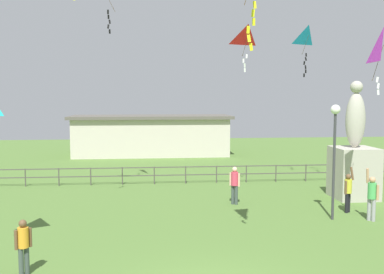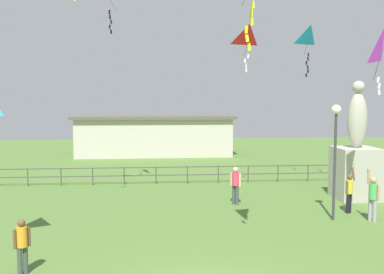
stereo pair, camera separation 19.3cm
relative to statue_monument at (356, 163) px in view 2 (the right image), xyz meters
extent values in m
cube|color=#B2AD9E|center=(0.00, 0.00, -0.49)|extent=(1.85, 1.85, 2.37)
ellipsoid|color=#B2AD9E|center=(0.00, 0.00, 1.96)|extent=(0.90, 0.76, 2.53)
sphere|color=#B2AD9E|center=(0.00, 0.00, 3.47)|extent=(0.56, 0.56, 0.56)
cylinder|color=#38383D|center=(-2.45, -3.41, 0.36)|extent=(0.10, 0.10, 4.08)
sphere|color=white|center=(-2.45, -3.41, 2.55)|extent=(0.36, 0.36, 0.36)
cylinder|color=#3F4C47|center=(-12.66, -7.72, -1.29)|extent=(0.13, 0.13, 0.76)
cylinder|color=#3F4C47|center=(-12.79, -7.81, -1.29)|extent=(0.13, 0.13, 0.76)
cylinder|color=orange|center=(-12.73, -7.77, -0.65)|extent=(0.28, 0.28, 0.54)
sphere|color=brown|center=(-12.73, -7.77, -0.27)|extent=(0.20, 0.20, 0.20)
cylinder|color=brown|center=(-12.57, -7.66, -0.68)|extent=(0.08, 0.08, 0.51)
cylinder|color=brown|center=(-12.88, -7.87, -0.68)|extent=(0.08, 0.08, 0.51)
cylinder|color=#3F4C47|center=(-5.81, -0.65, -1.26)|extent=(0.14, 0.14, 0.84)
cylinder|color=#3F4C47|center=(-5.68, -0.74, -1.26)|extent=(0.14, 0.14, 0.84)
cylinder|color=#D83F59|center=(-5.74, -0.69, -0.54)|extent=(0.31, 0.31, 0.59)
sphere|color=beige|center=(-5.74, -0.69, -0.13)|extent=(0.23, 0.23, 0.23)
cylinder|color=beige|center=(-5.91, -0.57, -0.57)|extent=(0.09, 0.09, 0.56)
cylinder|color=beige|center=(-5.58, -0.82, -0.57)|extent=(0.09, 0.09, 0.56)
cylinder|color=#99999E|center=(-1.12, -3.67, -1.25)|extent=(0.15, 0.15, 0.86)
cylinder|color=#99999E|center=(-1.01, -3.80, -1.25)|extent=(0.15, 0.15, 0.86)
cylinder|color=#4CB259|center=(-1.07, -3.73, -0.51)|extent=(0.31, 0.31, 0.61)
sphere|color=tan|center=(-1.07, -3.73, -0.09)|extent=(0.23, 0.23, 0.23)
cylinder|color=tan|center=(-1.17, -3.54, 0.03)|extent=(0.18, 0.18, 0.58)
cylinder|color=tan|center=(-0.93, -3.89, -0.55)|extent=(0.09, 0.09, 0.58)
cylinder|color=black|center=(-1.36, -2.43, -1.27)|extent=(0.14, 0.14, 0.80)
cylinder|color=black|center=(-1.48, -2.52, -1.27)|extent=(0.14, 0.14, 0.80)
cylinder|color=gold|center=(-1.42, -2.47, -0.59)|extent=(0.29, 0.29, 0.57)
sphere|color=brown|center=(-1.42, -2.47, -0.20)|extent=(0.22, 0.22, 0.22)
cylinder|color=brown|center=(-1.23, -2.39, -0.09)|extent=(0.18, 0.20, 0.54)
cylinder|color=brown|center=(-1.57, -2.59, -0.62)|extent=(0.09, 0.09, 0.54)
pyramid|color=red|center=(-4.74, 1.39, 5.92)|extent=(1.20, 0.88, 0.94)
cylinder|color=#4C381E|center=(-4.83, 1.65, 5.46)|extent=(0.20, 0.54, 0.94)
cube|color=white|center=(-4.74, 1.69, 4.97)|extent=(0.10, 0.03, 0.20)
cube|color=white|center=(-4.92, 1.61, 4.75)|extent=(0.08, 0.01, 0.20)
cube|color=white|center=(-4.85, 1.64, 4.53)|extent=(0.10, 0.04, 0.20)
cube|color=white|center=(-4.84, 1.65, 4.31)|extent=(0.10, 0.02, 0.20)
cylinder|color=#4C381E|center=(-1.30, -4.23, 4.22)|extent=(0.37, 0.05, 1.27)
cube|color=white|center=(-1.30, -4.23, 3.63)|extent=(0.12, 0.03, 0.21)
cube|color=white|center=(-1.23, -4.20, 3.41)|extent=(0.11, 0.04, 0.21)
cube|color=white|center=(-1.22, -4.19, 3.19)|extent=(0.09, 0.04, 0.20)
cube|color=yellow|center=(-6.62, -7.70, 5.43)|extent=(0.09, 0.04, 0.20)
cube|color=yellow|center=(-6.67, -7.72, 5.21)|extent=(0.10, 0.01, 0.20)
cube|color=yellow|center=(-6.65, -7.71, 4.99)|extent=(0.09, 0.03, 0.20)
cube|color=yellow|center=(-6.81, -7.79, 4.77)|extent=(0.09, 0.03, 0.20)
cube|color=yellow|center=(-6.78, -7.78, 4.55)|extent=(0.10, 0.05, 0.20)
cube|color=yellow|center=(-6.72, -7.74, 4.33)|extent=(0.11, 0.02, 0.21)
cube|color=black|center=(-11.28, 1.49, 6.91)|extent=(0.09, 0.02, 0.20)
cube|color=black|center=(-11.26, 1.50, 6.69)|extent=(0.09, 0.02, 0.20)
cube|color=black|center=(-11.22, 1.52, 6.47)|extent=(0.11, 0.05, 0.21)
cube|color=black|center=(-11.28, 1.49, 6.25)|extent=(0.11, 0.04, 0.21)
cube|color=black|center=(-11.22, 1.52, 6.03)|extent=(0.09, 0.02, 0.20)
pyramid|color=#198CD1|center=(-0.96, 3.68, 6.29)|extent=(1.15, 0.87, 1.00)
cylinder|color=#4C381E|center=(-1.05, 3.91, 5.79)|extent=(0.21, 0.50, 1.00)
cube|color=black|center=(-0.97, 3.95, 5.29)|extent=(0.08, 0.05, 0.20)
cube|color=black|center=(-0.99, 3.94, 5.07)|extent=(0.11, 0.04, 0.21)
cube|color=black|center=(-1.09, 3.89, 4.85)|extent=(0.10, 0.03, 0.20)
cube|color=black|center=(-1.00, 3.94, 4.63)|extent=(0.11, 0.02, 0.21)
cube|color=black|center=(-0.98, 3.95, 4.41)|extent=(0.08, 0.01, 0.20)
cube|color=black|center=(-1.09, 3.90, 4.19)|extent=(0.09, 0.05, 0.20)
cylinder|color=#4C4742|center=(-15.96, 4.13, -1.20)|extent=(0.06, 0.06, 0.95)
cylinder|color=#4C4742|center=(-14.24, 4.13, -1.20)|extent=(0.06, 0.06, 0.95)
cylinder|color=#4C4742|center=(-12.58, 4.13, -1.20)|extent=(0.06, 0.06, 0.95)
cylinder|color=#4C4742|center=(-10.91, 4.13, -1.20)|extent=(0.06, 0.06, 0.95)
cylinder|color=#4C4742|center=(-9.20, 4.13, -1.20)|extent=(0.06, 0.06, 0.95)
cylinder|color=#4C4742|center=(-7.50, 4.13, -1.20)|extent=(0.06, 0.06, 0.95)
cylinder|color=#4C4742|center=(-5.81, 4.13, -1.20)|extent=(0.06, 0.06, 0.95)
cylinder|color=#4C4742|center=(-4.15, 4.13, -1.20)|extent=(0.06, 0.06, 0.95)
cylinder|color=#4C4742|center=(-2.48, 4.13, -1.20)|extent=(0.06, 0.06, 0.95)
cylinder|color=#4C4742|center=(-0.77, 4.13, -1.20)|extent=(0.06, 0.06, 0.95)
cylinder|color=#4C4742|center=(0.90, 4.13, -1.20)|extent=(0.06, 0.06, 0.95)
cylinder|color=#4C4742|center=(2.59, 4.13, -1.20)|extent=(0.06, 0.06, 0.95)
cube|color=#4C4742|center=(-8.05, 4.13, -0.77)|extent=(36.00, 0.05, 0.05)
cube|color=#4C4742|center=(-8.05, 4.13, -1.20)|extent=(36.00, 0.05, 0.05)
cube|color=beige|center=(-9.32, 16.13, -0.19)|extent=(12.19, 3.95, 2.98)
cube|color=#59544C|center=(-9.32, 16.13, 1.42)|extent=(12.79, 4.55, 0.24)
camera|label=1|loc=(-9.39, -19.28, 3.01)|focal=40.96mm
camera|label=2|loc=(-9.19, -19.29, 3.01)|focal=40.96mm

